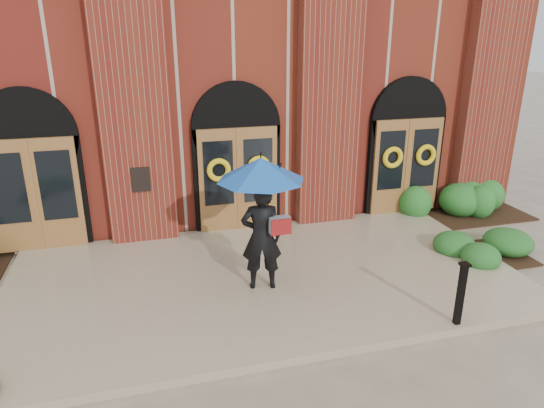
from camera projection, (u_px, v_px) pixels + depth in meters
name	position (u px, v px, depth m)	size (l,w,h in m)	color
ground	(267.00, 285.00, 9.62)	(90.00, 90.00, 0.00)	gray
landing	(266.00, 278.00, 9.73)	(10.00, 5.30, 0.15)	tan
church_building	(201.00, 70.00, 16.41)	(16.20, 12.53, 7.00)	maroon
man_with_umbrella	(261.00, 199.00, 8.67)	(1.84, 1.84, 2.53)	black
metal_post	(461.00, 293.00, 7.90)	(0.15, 0.15, 1.12)	black
hedge_wall_right	(465.00, 202.00, 12.99)	(3.29, 1.32, 0.85)	#226021
hedge_front_right	(489.00, 245.00, 10.78)	(1.51, 1.30, 0.54)	#20561F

